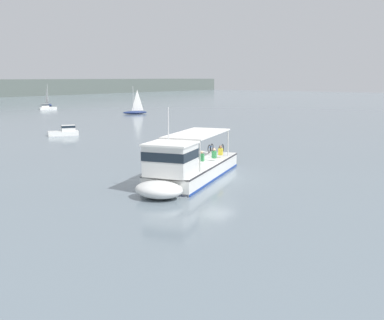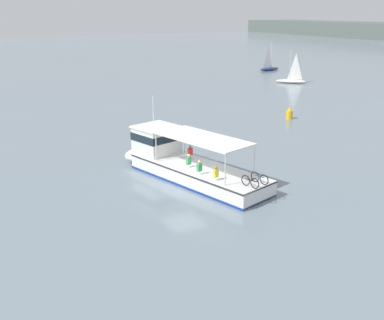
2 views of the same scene
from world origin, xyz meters
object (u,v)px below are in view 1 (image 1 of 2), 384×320
object	(u,v)px
sailboat_near_starboard	(48,104)
sailboat_off_stern	(135,111)
motorboat_near_port	(65,131)
motorboat_far_left	(47,107)
ferry_main	(187,168)

from	to	relation	value
sailboat_near_starboard	sailboat_off_stern	bearing A→B (deg)	-98.29
sailboat_off_stern	motorboat_near_port	world-z (taller)	sailboat_off_stern
motorboat_far_left	sailboat_near_starboard	world-z (taller)	sailboat_near_starboard
sailboat_off_stern	sailboat_near_starboard	xyz separation A→B (m)	(5.11, 35.03, 0.00)
sailboat_off_stern	sailboat_near_starboard	size ratio (longest dim) A/B	1.00
sailboat_off_stern	ferry_main	bearing A→B (deg)	-132.69
sailboat_off_stern	motorboat_far_left	bearing A→B (deg)	96.85
motorboat_far_left	motorboat_near_port	xyz separation A→B (m)	(-27.20, -41.36, 0.00)
sailboat_near_starboard	motorboat_near_port	distance (m)	62.97
sailboat_off_stern	motorboat_near_port	xyz separation A→B (m)	(-30.10, -17.18, 0.00)
ferry_main	motorboat_near_port	distance (m)	30.42
motorboat_far_left	sailboat_off_stern	bearing A→B (deg)	-83.15
sailboat_off_stern	sailboat_near_starboard	bearing A→B (deg)	81.71
sailboat_near_starboard	ferry_main	bearing A→B (deg)	-120.27
sailboat_off_stern	sailboat_near_starboard	world-z (taller)	same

